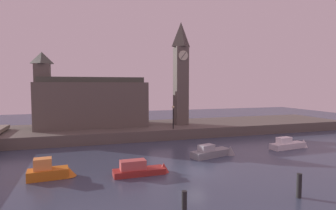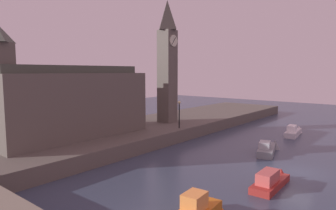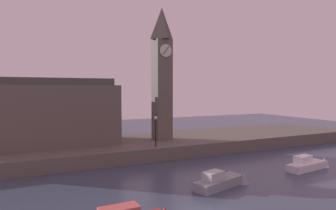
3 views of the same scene
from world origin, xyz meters
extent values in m
cube|color=#5B544C|center=(0.00, 20.00, 0.75)|extent=(70.00, 12.00, 1.50)
cube|color=#5B544C|center=(5.89, 19.17, 7.77)|extent=(2.03, 2.03, 12.54)
cylinder|color=beige|center=(5.89, 18.10, 12.56)|extent=(1.54, 0.12, 1.54)
cube|color=black|center=(5.89, 18.03, 12.56)|extent=(0.81, 0.04, 1.01)
pyramid|color=#403A35|center=(5.89, 19.17, 16.01)|extent=(2.24, 2.24, 3.94)
cube|color=#5B544C|center=(-7.92, 21.32, 4.91)|extent=(16.28, 6.77, 6.82)
cube|color=#42473D|center=(-7.92, 21.32, 8.72)|extent=(15.47, 4.06, 0.80)
cylinder|color=black|center=(3.21, 15.06, 3.02)|extent=(0.16, 0.16, 3.03)
sphere|color=#F2E099|center=(3.21, 15.06, 4.71)|extent=(0.36, 0.36, 0.36)
cube|color=silver|center=(14.91, 4.88, 0.35)|extent=(4.99, 1.93, 0.69)
cube|color=white|center=(14.32, 4.88, 1.07)|extent=(1.93, 1.16, 0.75)
cone|color=silver|center=(17.34, 4.88, 0.38)|extent=(1.36, 1.36, 1.22)
cube|color=gray|center=(4.01, 4.23, 0.36)|extent=(5.01, 2.75, 0.72)
cube|color=#A8ADB2|center=(3.44, 4.23, 1.03)|extent=(1.92, 1.47, 0.63)
cone|color=gray|center=(6.41, 4.23, 0.40)|extent=(1.65, 1.65, 1.20)
camera|label=1|loc=(-9.61, -23.14, 7.90)|focal=29.59mm
camera|label=2|loc=(-26.27, -7.31, 8.52)|focal=32.34mm
camera|label=3|loc=(-10.22, -15.58, 7.85)|focal=32.59mm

